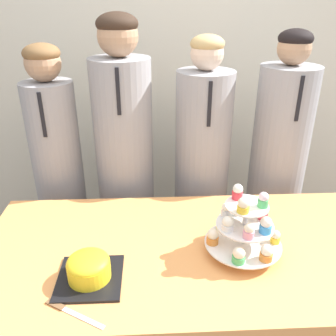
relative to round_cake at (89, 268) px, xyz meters
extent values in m
cube|color=beige|center=(0.39, 1.45, 0.53)|extent=(9.00, 0.06, 2.70)
cube|color=#EF9951|center=(0.39, 0.16, -0.43)|extent=(1.72, 0.80, 0.77)
cube|color=black|center=(0.00, 0.00, -0.04)|extent=(0.23, 0.23, 0.01)
cylinder|color=yellow|center=(0.00, 0.00, -0.01)|extent=(0.15, 0.15, 0.06)
ellipsoid|color=yellow|center=(0.00, 0.00, 0.03)|extent=(0.15, 0.15, 0.05)
cube|color=silver|center=(0.00, -0.17, -0.05)|extent=(0.15, 0.09, 0.00)
cube|color=brown|center=(-0.09, -0.11, -0.05)|extent=(0.07, 0.05, 0.01)
cylinder|color=silver|center=(0.57, 0.12, 0.06)|extent=(0.02, 0.02, 0.21)
cylinder|color=silver|center=(0.57, 0.12, -0.01)|extent=(0.30, 0.30, 0.01)
cylinder|color=silver|center=(0.57, 0.12, 0.08)|extent=(0.22, 0.22, 0.01)
cylinder|color=silver|center=(0.57, 0.12, 0.16)|extent=(0.16, 0.16, 0.01)
cylinder|color=yellow|center=(0.51, 0.23, 0.01)|extent=(0.04, 0.04, 0.03)
sphere|color=#F4E5C6|center=(0.51, 0.23, 0.04)|extent=(0.04, 0.04, 0.04)
cylinder|color=orange|center=(0.46, 0.13, 0.01)|extent=(0.05, 0.05, 0.03)
sphere|color=#F4E5C6|center=(0.46, 0.13, 0.04)|extent=(0.04, 0.04, 0.04)
cylinder|color=#4CB766|center=(0.53, 0.01, 0.01)|extent=(0.05, 0.05, 0.03)
sphere|color=#F4E5C6|center=(0.53, 0.01, 0.03)|extent=(0.04, 0.04, 0.04)
cylinder|color=orange|center=(0.63, 0.02, 0.01)|extent=(0.05, 0.05, 0.03)
sphere|color=white|center=(0.63, 0.02, 0.04)|extent=(0.04, 0.04, 0.04)
cylinder|color=yellow|center=(0.70, 0.12, 0.01)|extent=(0.04, 0.04, 0.03)
sphere|color=#F4E5C6|center=(0.70, 0.12, 0.03)|extent=(0.03, 0.03, 0.03)
cylinder|color=white|center=(0.61, 0.24, 0.01)|extent=(0.04, 0.04, 0.03)
sphere|color=beige|center=(0.61, 0.24, 0.04)|extent=(0.04, 0.04, 0.04)
cylinder|color=#4CB766|center=(0.59, 0.20, 0.09)|extent=(0.04, 0.04, 0.03)
sphere|color=white|center=(0.59, 0.20, 0.12)|extent=(0.04, 0.04, 0.04)
cylinder|color=white|center=(0.51, 0.18, 0.10)|extent=(0.04, 0.04, 0.03)
sphere|color=white|center=(0.51, 0.18, 0.12)|extent=(0.04, 0.04, 0.04)
cylinder|color=white|center=(0.50, 0.09, 0.09)|extent=(0.04, 0.04, 0.02)
sphere|color=white|center=(0.50, 0.09, 0.12)|extent=(0.04, 0.04, 0.04)
cylinder|color=pink|center=(0.57, 0.04, 0.10)|extent=(0.04, 0.04, 0.03)
sphere|color=#F4E5C6|center=(0.57, 0.04, 0.12)|extent=(0.04, 0.04, 0.04)
cylinder|color=#3893DB|center=(0.63, 0.07, 0.10)|extent=(0.04, 0.04, 0.03)
sphere|color=white|center=(0.63, 0.07, 0.12)|extent=(0.04, 0.04, 0.04)
cylinder|color=#E5333D|center=(0.65, 0.16, 0.09)|extent=(0.04, 0.04, 0.03)
sphere|color=white|center=(0.65, 0.16, 0.12)|extent=(0.04, 0.04, 0.04)
cylinder|color=#4CB766|center=(0.63, 0.11, 0.18)|extent=(0.04, 0.04, 0.03)
sphere|color=silver|center=(0.63, 0.11, 0.21)|extent=(0.04, 0.04, 0.04)
cylinder|color=#E5333D|center=(0.55, 0.17, 0.18)|extent=(0.04, 0.04, 0.03)
sphere|color=white|center=(0.55, 0.17, 0.21)|extent=(0.04, 0.04, 0.04)
cylinder|color=yellow|center=(0.55, 0.08, 0.18)|extent=(0.04, 0.04, 0.02)
sphere|color=#F4E5C6|center=(0.55, 0.08, 0.20)|extent=(0.04, 0.04, 0.04)
cylinder|color=#939399|center=(-0.29, 0.82, -0.17)|extent=(0.27, 0.27, 1.29)
sphere|color=tan|center=(-0.29, 0.82, 0.56)|extent=(0.18, 0.18, 0.18)
ellipsoid|color=brown|center=(-0.29, 0.82, 0.61)|extent=(0.18, 0.18, 0.10)
cube|color=black|center=(-0.29, 0.68, 0.35)|extent=(0.02, 0.01, 0.22)
cylinder|color=#939399|center=(0.08, 0.82, -0.11)|extent=(0.31, 0.31, 1.41)
sphere|color=tan|center=(0.08, 0.82, 0.69)|extent=(0.20, 0.20, 0.20)
ellipsoid|color=#332319|center=(0.08, 0.82, 0.74)|extent=(0.20, 0.20, 0.11)
cube|color=black|center=(0.08, 0.66, 0.46)|extent=(0.02, 0.01, 0.22)
cylinder|color=#939399|center=(0.51, 0.82, -0.15)|extent=(0.30, 0.30, 1.34)
sphere|color=beige|center=(0.51, 0.82, 0.61)|extent=(0.16, 0.16, 0.16)
ellipsoid|color=tan|center=(0.51, 0.82, 0.65)|extent=(0.17, 0.17, 0.09)
cube|color=black|center=(0.51, 0.66, 0.39)|extent=(0.02, 0.01, 0.22)
cylinder|color=#939399|center=(0.94, 0.82, -0.14)|extent=(0.31, 0.31, 1.36)
sphere|color=tan|center=(0.94, 0.82, 0.63)|extent=(0.17, 0.17, 0.17)
ellipsoid|color=black|center=(0.94, 0.82, 0.67)|extent=(0.17, 0.17, 0.09)
cube|color=black|center=(0.94, 0.66, 0.41)|extent=(0.02, 0.01, 0.22)
camera|label=1|loc=(0.23, -0.98, 0.85)|focal=38.00mm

